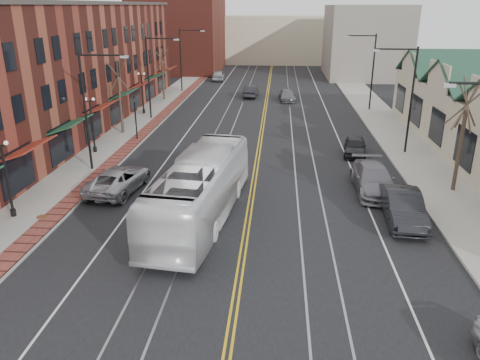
% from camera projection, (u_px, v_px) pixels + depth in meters
% --- Properties ---
extents(ground, '(160.00, 160.00, 0.00)m').
position_uv_depth(ground, '(232.00, 323.00, 17.18)').
color(ground, black).
rests_on(ground, ground).
extents(sidewalk_left, '(4.00, 120.00, 0.15)m').
position_uv_depth(sidewalk_left, '(105.00, 153.00, 36.74)').
color(sidewalk_left, gray).
rests_on(sidewalk_left, ground).
extents(sidewalk_right, '(4.00, 120.00, 0.15)m').
position_uv_depth(sidewalk_right, '(418.00, 161.00, 34.89)').
color(sidewalk_right, gray).
rests_on(sidewalk_right, ground).
extents(building_left, '(10.00, 50.00, 11.00)m').
position_uv_depth(building_left, '(51.00, 70.00, 41.91)').
color(building_left, maroon).
rests_on(building_left, ground).
extents(backdrop_left, '(14.00, 18.00, 14.00)m').
position_uv_depth(backdrop_left, '(180.00, 29.00, 81.28)').
color(backdrop_left, maroon).
rests_on(backdrop_left, ground).
extents(backdrop_mid, '(22.00, 14.00, 9.00)m').
position_uv_depth(backdrop_mid, '(273.00, 39.00, 94.92)').
color(backdrop_mid, beige).
rests_on(backdrop_mid, ground).
extents(backdrop_right, '(12.00, 16.00, 11.00)m').
position_uv_depth(backdrop_right, '(365.00, 41.00, 74.75)').
color(backdrop_right, slate).
rests_on(backdrop_right, ground).
extents(streetlight_l_1, '(3.33, 0.25, 8.00)m').
position_uv_depth(streetlight_l_1, '(91.00, 100.00, 31.20)').
color(streetlight_l_1, black).
rests_on(streetlight_l_1, sidewalk_left).
extents(streetlight_l_2, '(3.33, 0.25, 8.00)m').
position_uv_depth(streetlight_l_2, '(152.00, 69.00, 46.13)').
color(streetlight_l_2, black).
rests_on(streetlight_l_2, sidewalk_left).
extents(streetlight_l_3, '(3.33, 0.25, 8.00)m').
position_uv_depth(streetlight_l_3, '(184.00, 54.00, 61.06)').
color(streetlight_l_3, black).
rests_on(streetlight_l_3, sidewalk_left).
extents(streetlight_r_1, '(3.33, 0.25, 8.00)m').
position_uv_depth(streetlight_r_1, '(407.00, 89.00, 35.09)').
color(streetlight_r_1, black).
rests_on(streetlight_r_1, sidewalk_right).
extents(streetlight_r_2, '(3.33, 0.25, 8.00)m').
position_uv_depth(streetlight_r_2, '(369.00, 64.00, 50.02)').
color(streetlight_r_2, black).
rests_on(streetlight_r_2, sidewalk_right).
extents(lamppost_l_1, '(0.84, 0.28, 4.27)m').
position_uv_depth(lamppost_l_1, '(7.00, 181.00, 24.86)').
color(lamppost_l_1, black).
rests_on(lamppost_l_1, sidewalk_left).
extents(lamppost_l_2, '(0.84, 0.28, 4.27)m').
position_uv_depth(lamppost_l_2, '(92.00, 126.00, 36.06)').
color(lamppost_l_2, black).
rests_on(lamppost_l_2, sidewalk_left).
extents(lamppost_l_3, '(0.84, 0.28, 4.27)m').
position_uv_depth(lamppost_l_3, '(143.00, 94.00, 49.12)').
color(lamppost_l_3, black).
rests_on(lamppost_l_3, sidewalk_left).
extents(tree_left_near, '(1.78, 1.37, 6.48)m').
position_uv_depth(tree_left_near, '(120.00, 95.00, 41.17)').
color(tree_left_near, '#382B21').
rests_on(tree_left_near, sidewalk_left).
extents(tree_left_far, '(1.66, 1.28, 6.02)m').
position_uv_depth(tree_left_far, '(163.00, 73.00, 56.19)').
color(tree_left_far, '#382B21').
rests_on(tree_left_far, sidewalk_left).
extents(tree_right_mid, '(1.90, 1.46, 6.93)m').
position_uv_depth(tree_right_mid, '(462.00, 134.00, 27.96)').
color(tree_right_mid, '#382B21').
rests_on(tree_right_mid, sidewalk_right).
extents(manhole_far, '(0.60, 0.60, 0.02)m').
position_uv_depth(manhole_far, '(42.00, 217.00, 25.45)').
color(manhole_far, '#592D19').
rests_on(manhole_far, sidewalk_left).
extents(traffic_signal, '(0.18, 0.15, 3.80)m').
position_uv_depth(traffic_signal, '(135.00, 114.00, 39.57)').
color(traffic_signal, black).
rests_on(traffic_signal, sidewalk_left).
extents(transit_bus, '(4.31, 12.70, 3.47)m').
position_uv_depth(transit_bus, '(201.00, 189.00, 24.99)').
color(transit_bus, white).
rests_on(transit_bus, ground).
extents(parked_suv, '(3.25, 5.81, 1.54)m').
position_uv_depth(parked_suv, '(119.00, 179.00, 29.16)').
color(parked_suv, '#A3A4AA').
rests_on(parked_suv, ground).
extents(parked_car_b, '(2.01, 5.22, 1.70)m').
position_uv_depth(parked_car_b, '(403.00, 207.00, 24.96)').
color(parked_car_b, black).
rests_on(parked_car_b, ground).
extents(parked_car_c, '(2.35, 5.72, 1.66)m').
position_uv_depth(parked_car_c, '(374.00, 179.00, 29.02)').
color(parked_car_c, slate).
rests_on(parked_car_c, ground).
extents(parked_car_d, '(2.18, 4.26, 1.39)m').
position_uv_depth(parked_car_d, '(355.00, 146.00, 36.31)').
color(parked_car_d, black).
rests_on(parked_car_d, ground).
extents(distant_car_left, '(1.83, 4.48, 1.45)m').
position_uv_depth(distant_car_left, '(251.00, 91.00, 59.08)').
color(distant_car_left, black).
rests_on(distant_car_left, ground).
extents(distant_car_right, '(2.18, 4.59, 1.29)m').
position_uv_depth(distant_car_right, '(287.00, 95.00, 56.88)').
color(distant_car_right, slate).
rests_on(distant_car_right, ground).
extents(distant_car_far, '(2.05, 4.71, 1.58)m').
position_uv_depth(distant_car_far, '(219.00, 75.00, 72.06)').
color(distant_car_far, '#A4A7AB').
rests_on(distant_car_far, ground).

